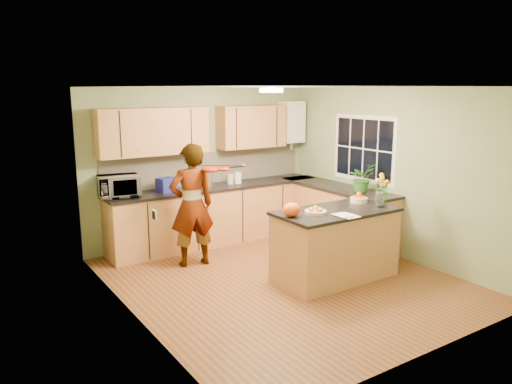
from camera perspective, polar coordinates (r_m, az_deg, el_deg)
floor at (r=6.70m, az=3.11°, el=-10.01°), size 4.50×4.50×0.00m
ceiling at (r=6.22m, az=3.37°, el=11.91°), size 4.00×4.50×0.02m
wall_back at (r=8.23m, az=-6.15°, el=3.09°), size 4.00×0.02×2.50m
wall_front at (r=4.77m, az=19.56°, el=-3.89°), size 4.00×0.02×2.50m
wall_left at (r=5.42m, az=-14.04°, el=-1.74°), size 0.02×4.50×2.50m
wall_right at (r=7.68m, az=15.31°, el=2.12°), size 0.02×4.50×2.50m
back_counter at (r=8.17m, az=-4.44°, el=-2.52°), size 3.64×0.62×0.94m
right_counter at (r=8.21m, az=9.19°, el=-2.56°), size 0.62×2.24×0.94m
splashback at (r=8.27m, az=-5.48°, el=2.80°), size 3.60×0.02×0.52m
upper_cabinets at (r=7.93m, az=-6.81°, el=7.12°), size 3.20×0.34×0.70m
boiler at (r=8.93m, az=4.07°, el=7.99°), size 0.40×0.30×0.86m
window_right at (r=8.04m, az=12.19°, el=4.85°), size 0.01×1.30×1.05m
light_switch at (r=4.86m, az=-11.53°, el=-2.55°), size 0.02×0.09×0.09m
ceiling_lamp at (r=6.46m, az=1.74°, el=11.58°), size 0.30×0.30×0.07m
peninsula_island at (r=6.69m, az=9.03°, el=-5.91°), size 1.63×0.83×0.93m
fruit_dish at (r=6.33m, az=6.83°, el=-2.12°), size 0.27×0.27×0.10m
orange_bowl at (r=7.03m, az=11.67°, el=-0.72°), size 0.24×0.24×0.14m
flower_vase at (r=6.79m, az=14.02°, el=0.98°), size 0.26×0.26×0.48m
orange_bag at (r=6.15m, az=4.09°, el=-2.02°), size 0.29×0.27×0.18m
papers at (r=6.29m, az=10.33°, el=-2.64°), size 0.22×0.29×0.01m
violinist at (r=7.05m, az=-7.36°, el=-1.52°), size 0.69×0.51×1.75m
violin at (r=6.84m, az=-5.16°, el=2.60°), size 0.66×0.57×0.16m
microwave at (r=7.45m, az=-15.41°, el=0.64°), size 0.63×0.48×0.32m
blue_box at (r=7.66m, az=-10.21°, el=0.80°), size 0.31×0.26×0.22m
kettle at (r=7.99m, az=-5.56°, el=1.52°), size 0.17×0.17×0.31m
jar_cream at (r=8.20m, az=-2.96°, el=1.50°), size 0.13×0.13×0.16m
jar_white at (r=8.25m, az=-2.09°, el=1.64°), size 0.15×0.15×0.19m
potted_plant at (r=7.70m, az=11.98°, el=1.61°), size 0.40×0.35×0.44m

